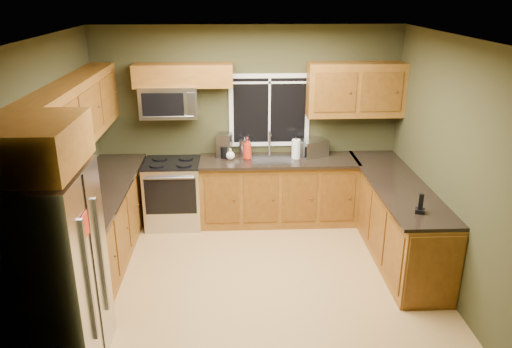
{
  "coord_description": "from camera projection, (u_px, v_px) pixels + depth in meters",
  "views": [
    {
      "loc": [
        -0.19,
        -4.98,
        3.15
      ],
      "look_at": [
        0.05,
        0.35,
        1.15
      ],
      "focal_mm": 35.0,
      "sensor_mm": 36.0,
      "label": 1
    }
  ],
  "objects": [
    {
      "name": "cordless_phone",
      "position": [
        420.0,
        207.0,
        5.19
      ],
      "size": [
        0.12,
        0.12,
        0.21
      ],
      "color": "black",
      "rests_on": "countertop_peninsula"
    },
    {
      "name": "kettle",
      "position": [
        245.0,
        147.0,
        6.94
      ],
      "size": [
        0.17,
        0.17,
        0.28
      ],
      "color": "#B7B7BC",
      "rests_on": "countertop_back"
    },
    {
      "name": "ceiling",
      "position": [
        252.0,
        37.0,
        4.83
      ],
      "size": [
        4.2,
        4.2,
        0.0
      ],
      "primitive_type": "plane",
      "rotation": [
        3.14,
        0.0,
        0.0
      ],
      "color": "white",
      "rests_on": "back_wall"
    },
    {
      "name": "upper_cabinet_over_fridge",
      "position": [
        30.0,
        145.0,
        3.77
      ],
      "size": [
        0.72,
        0.9,
        0.38
      ],
      "primitive_type": "cube",
      "color": "brown",
      "rests_on": "left_wall"
    },
    {
      "name": "soap_bottle_b",
      "position": [
        298.0,
        149.0,
        6.99
      ],
      "size": [
        0.09,
        0.09,
        0.17
      ],
      "primitive_type": "imported",
      "rotation": [
        0.0,
        0.0,
        -0.12
      ],
      "color": "white",
      "rests_on": "countertop_back"
    },
    {
      "name": "floor",
      "position": [
        253.0,
        278.0,
        5.77
      ],
      "size": [
        4.2,
        4.2,
        0.0
      ],
      "primitive_type": "plane",
      "color": "#AC864B",
      "rests_on": "ground"
    },
    {
      "name": "base_cabinets_left",
      "position": [
        102.0,
        227.0,
        5.98
      ],
      "size": [
        0.6,
        2.65,
        0.9
      ],
      "primitive_type": "cube",
      "color": "brown",
      "rests_on": "ground"
    },
    {
      "name": "refrigerator",
      "position": [
        51.0,
        274.0,
        4.17
      ],
      "size": [
        0.74,
        0.9,
        1.8
      ],
      "color": "#B7B7BC",
      "rests_on": "ground"
    },
    {
      "name": "base_cabinets_back",
      "position": [
        278.0,
        191.0,
        7.04
      ],
      "size": [
        2.17,
        0.6,
        0.9
      ],
      "primitive_type": "cube",
      "color": "brown",
      "rests_on": "ground"
    },
    {
      "name": "countertop_left",
      "position": [
        100.0,
        191.0,
        5.82
      ],
      "size": [
        0.65,
        2.65,
        0.04
      ],
      "primitive_type": "cube",
      "color": "black",
      "rests_on": "base_cabinets_left"
    },
    {
      "name": "soap_bottle_c",
      "position": [
        230.0,
        154.0,
        6.81
      ],
      "size": [
        0.14,
        0.14,
        0.16
      ],
      "primitive_type": "imported",
      "rotation": [
        0.0,
        0.0,
        -0.14
      ],
      "color": "white",
      "rests_on": "countertop_back"
    },
    {
      "name": "paper_towel_roll",
      "position": [
        296.0,
        149.0,
        6.83
      ],
      "size": [
        0.13,
        0.13,
        0.29
      ],
      "color": "white",
      "rests_on": "countertop_back"
    },
    {
      "name": "front_wall",
      "position": [
        262.0,
        252.0,
        3.62
      ],
      "size": [
        4.2,
        0.0,
        4.2
      ],
      "primitive_type": "plane",
      "rotation": [
        -1.57,
        0.0,
        0.0
      ],
      "color": "#34351C",
      "rests_on": "ground"
    },
    {
      "name": "countertop_back",
      "position": [
        279.0,
        161.0,
        6.85
      ],
      "size": [
        2.17,
        0.65,
        0.04
      ],
      "primitive_type": "cube",
      "color": "black",
      "rests_on": "base_cabinets_back"
    },
    {
      "name": "left_wall",
      "position": [
        52.0,
        171.0,
        5.21
      ],
      "size": [
        0.0,
        3.6,
        3.6
      ],
      "primitive_type": "plane",
      "rotation": [
        1.57,
        0.0,
        1.57
      ],
      "color": "#34351C",
      "rests_on": "ground"
    },
    {
      "name": "range",
      "position": [
        174.0,
        193.0,
        6.94
      ],
      "size": [
        0.76,
        0.69,
        0.94
      ],
      "color": "#B7B7BC",
      "rests_on": "ground"
    },
    {
      "name": "back_wall",
      "position": [
        248.0,
        124.0,
        6.98
      ],
      "size": [
        4.2,
        0.0,
        4.2
      ],
      "primitive_type": "plane",
      "rotation": [
        1.57,
        0.0,
        0.0
      ],
      "color": "#34351C",
      "rests_on": "ground"
    },
    {
      "name": "microwave",
      "position": [
        169.0,
        101.0,
        6.62
      ],
      "size": [
        0.76,
        0.41,
        0.42
      ],
      "color": "#B7B7BC",
      "rests_on": "back_wall"
    },
    {
      "name": "soap_bottle_a",
      "position": [
        247.0,
        148.0,
        6.79
      ],
      "size": [
        0.12,
        0.12,
        0.31
      ],
      "primitive_type": "imported",
      "rotation": [
        0.0,
        0.0,
        -0.05
      ],
      "color": "red",
      "rests_on": "countertop_back"
    },
    {
      "name": "window",
      "position": [
        269.0,
        110.0,
        6.91
      ],
      "size": [
        1.12,
        0.03,
        1.02
      ],
      "color": "white",
      "rests_on": "back_wall"
    },
    {
      "name": "upper_cabinets_left",
      "position": [
        76.0,
        112.0,
        5.48
      ],
      "size": [
        0.33,
        2.65,
        0.72
      ],
      "primitive_type": "cube",
      "color": "brown",
      "rests_on": "left_wall"
    },
    {
      "name": "coffee_maker",
      "position": [
        224.0,
        146.0,
        6.91
      ],
      "size": [
        0.22,
        0.28,
        0.32
      ],
      "color": "slate",
      "rests_on": "countertop_back"
    },
    {
      "name": "upper_cabinets_back_left",
      "position": [
        183.0,
        75.0,
        6.54
      ],
      "size": [
        1.3,
        0.33,
        0.3
      ],
      "primitive_type": "cube",
      "color": "brown",
      "rests_on": "back_wall"
    },
    {
      "name": "base_cabinets_peninsula",
      "position": [
        396.0,
        219.0,
        6.2
      ],
      "size": [
        0.6,
        2.52,
        0.9
      ],
      "color": "brown",
      "rests_on": "ground"
    },
    {
      "name": "upper_cabinets_back_right",
      "position": [
        356.0,
        90.0,
        6.71
      ],
      "size": [
        1.3,
        0.33,
        0.72
      ],
      "primitive_type": "cube",
      "color": "brown",
      "rests_on": "back_wall"
    },
    {
      "name": "toaster_oven",
      "position": [
        313.0,
        148.0,
        6.95
      ],
      "size": [
        0.45,
        0.41,
        0.23
      ],
      "color": "#B7B7BC",
      "rests_on": "countertop_back"
    },
    {
      "name": "countertop_peninsula",
      "position": [
        397.0,
        184.0,
        6.04
      ],
      "size": [
        0.65,
        2.5,
        0.04
      ],
      "primitive_type": "cube",
      "color": "black",
      "rests_on": "base_cabinets_peninsula"
    },
    {
      "name": "right_wall",
      "position": [
        447.0,
        165.0,
        5.39
      ],
      "size": [
        0.0,
        3.6,
        3.6
      ],
      "primitive_type": "plane",
      "rotation": [
        1.57,
        0.0,
        -1.57
      ],
      "color": "#34351C",
      "rests_on": "ground"
    },
    {
      "name": "sink",
      "position": [
        270.0,
        158.0,
        6.85
      ],
      "size": [
        0.6,
        0.42,
        0.36
      ],
      "color": "slate",
      "rests_on": "countertop_back"
    }
  ]
}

